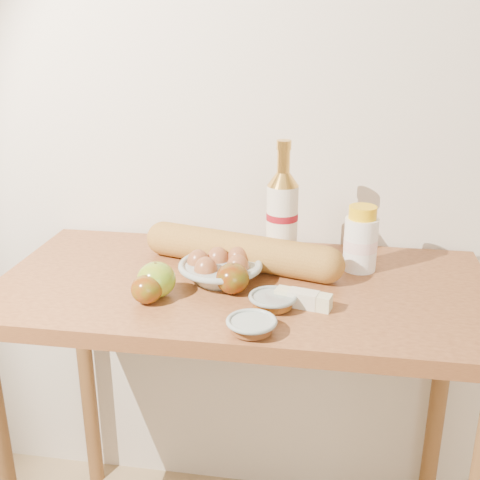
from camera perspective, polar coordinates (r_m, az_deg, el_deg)
name	(u,v)px	position (r m, az deg, el deg)	size (l,w,h in m)	color
back_wall	(261,98)	(1.68, 1.99, 13.28)	(3.50, 0.02, 2.60)	silver
table	(242,326)	(1.53, 0.18, -8.20)	(1.20, 0.60, 0.90)	#A26134
bourbon_bottle	(282,217)	(1.52, 4.02, 2.20)	(0.10, 0.10, 0.33)	beige
cream_bottle	(361,241)	(1.55, 11.38, -0.05)	(0.09, 0.09, 0.17)	white
egg_bowl	(220,269)	(1.47, -1.89, -2.73)	(0.26, 0.26, 0.07)	#93A19B
baguette	(240,251)	(1.54, 0.04, -1.03)	(0.55, 0.23, 0.09)	#C38C3B
apple_yellowgreen	(156,280)	(1.40, -7.94, -3.74)	(0.10, 0.10, 0.08)	#A7A121
apple_redgreen_front	(147,289)	(1.37, -8.82, -4.62)	(0.08, 0.08, 0.07)	#920B07
apple_redgreen_right	(233,278)	(1.40, -0.70, -3.66)	(0.10, 0.10, 0.07)	maroon
sugar_bowl	(252,325)	(1.24, 1.10, -8.10)	(0.13, 0.13, 0.03)	#94A19B
syrup_bowl	(273,301)	(1.34, 3.12, -5.77)	(0.13, 0.13, 0.03)	gray
butter_stick	(303,299)	(1.35, 6.01, -5.60)	(0.13, 0.06, 0.04)	beige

